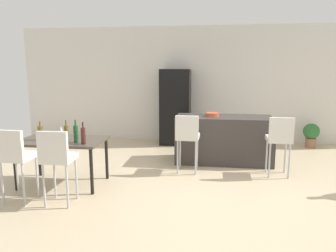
# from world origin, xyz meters

# --- Properties ---
(ground_plane) EXTENTS (10.00, 10.00, 0.00)m
(ground_plane) POSITION_xyz_m (0.00, 0.00, 0.00)
(ground_plane) COLOR #C6B28E
(back_wall) EXTENTS (10.00, 0.12, 2.90)m
(back_wall) POSITION_xyz_m (0.00, 3.08, 1.45)
(back_wall) COLOR silver
(back_wall) RESTS_ON ground_plane
(kitchen_island) EXTENTS (1.88, 0.79, 0.92)m
(kitchen_island) POSITION_xyz_m (0.24, 1.15, 0.46)
(kitchen_island) COLOR #383330
(kitchen_island) RESTS_ON ground_plane
(bar_chair_left) EXTENTS (0.42, 0.42, 1.05)m
(bar_chair_left) POSITION_xyz_m (-0.42, 0.38, 0.70)
(bar_chair_left) COLOR silver
(bar_chair_left) RESTS_ON ground_plane
(bar_chair_middle) EXTENTS (0.41, 0.41, 1.05)m
(bar_chair_middle) POSITION_xyz_m (1.15, 0.38, 0.70)
(bar_chair_middle) COLOR silver
(bar_chair_middle) RESTS_ON ground_plane
(dining_table) EXTENTS (1.33, 0.81, 0.74)m
(dining_table) POSITION_xyz_m (-2.35, -0.47, 0.67)
(dining_table) COLOR #4C4238
(dining_table) RESTS_ON ground_plane
(dining_chair_near) EXTENTS (0.42, 0.42, 1.05)m
(dining_chair_near) POSITION_xyz_m (-2.65, -1.24, 0.70)
(dining_chair_near) COLOR silver
(dining_chair_near) RESTS_ON ground_plane
(dining_chair_far) EXTENTS (0.42, 0.42, 1.05)m
(dining_chair_far) POSITION_xyz_m (-2.05, -1.24, 0.70)
(dining_chair_far) COLOR silver
(dining_chair_far) RESTS_ON ground_plane
(wine_bottle_far) EXTENTS (0.07, 0.07, 0.33)m
(wine_bottle_far) POSITION_xyz_m (-1.89, -0.72, 0.87)
(wine_bottle_far) COLOR #471E19
(wine_bottle_far) RESTS_ON dining_table
(wine_bottle_inner) EXTENTS (0.08, 0.08, 0.29)m
(wine_bottle_inner) POSITION_xyz_m (-2.66, -0.55, 0.86)
(wine_bottle_inner) COLOR brown
(wine_bottle_inner) RESTS_ON dining_table
(wine_bottle_left) EXTENTS (0.07, 0.07, 0.35)m
(wine_bottle_left) POSITION_xyz_m (-2.04, -0.64, 0.88)
(wine_bottle_left) COLOR #194723
(wine_bottle_left) RESTS_ON dining_table
(wine_bottle_end) EXTENTS (0.07, 0.07, 0.30)m
(wine_bottle_end) POSITION_xyz_m (-2.29, -0.42, 0.86)
(wine_bottle_end) COLOR brown
(wine_bottle_end) RESTS_ON dining_table
(wine_glass_middle) EXTENTS (0.07, 0.07, 0.17)m
(wine_glass_middle) POSITION_xyz_m (-2.14, -0.76, 0.86)
(wine_glass_middle) COLOR silver
(wine_glass_middle) RESTS_ON dining_table
(wine_glass_right) EXTENTS (0.07, 0.07, 0.17)m
(wine_glass_right) POSITION_xyz_m (-2.47, -0.25, 0.86)
(wine_glass_right) COLOR silver
(wine_glass_right) RESTS_ON dining_table
(refrigerator) EXTENTS (0.72, 0.68, 1.84)m
(refrigerator) POSITION_xyz_m (-0.88, 2.64, 0.92)
(refrigerator) COLOR black
(refrigerator) RESTS_ON ground_plane
(fruit_bowl) EXTENTS (0.27, 0.27, 0.07)m
(fruit_bowl) POSITION_xyz_m (0.01, 1.16, 0.96)
(fruit_bowl) COLOR #C6512D
(fruit_bowl) RESTS_ON kitchen_island
(potted_plant) EXTENTS (0.37, 0.37, 0.57)m
(potted_plant) POSITION_xyz_m (2.36, 2.63, 0.33)
(potted_plant) COLOR #996B4C
(potted_plant) RESTS_ON ground_plane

